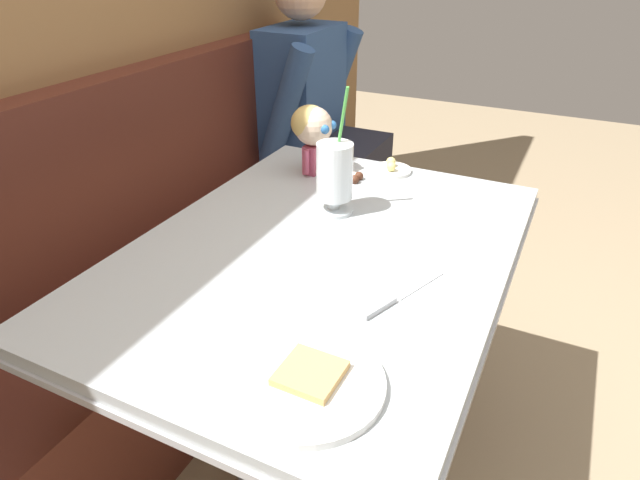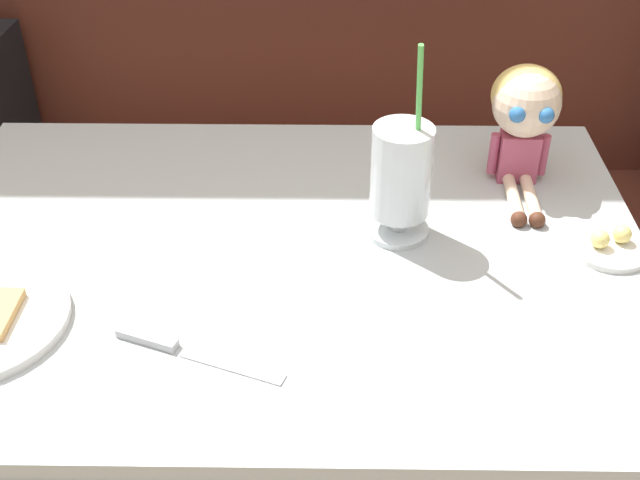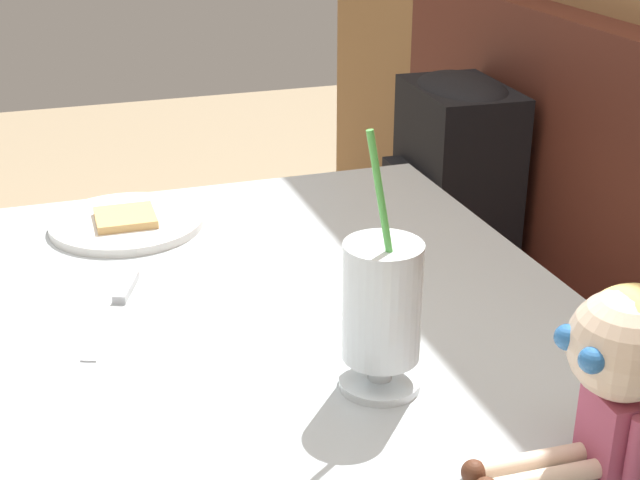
% 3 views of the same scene
% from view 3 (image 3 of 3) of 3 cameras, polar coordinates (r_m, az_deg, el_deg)
% --- Properties ---
extents(diner_table, '(1.11, 0.81, 0.74)m').
position_cam_3_polar(diner_table, '(1.31, -1.42, -12.78)').
color(diner_table, '#B2BCC1').
rests_on(diner_table, ground).
extents(toast_plate, '(0.25, 0.25, 0.03)m').
position_cam_3_polar(toast_plate, '(1.52, -12.06, 1.10)').
color(toast_plate, white).
rests_on(toast_plate, diner_table).
extents(milkshake_glass, '(0.10, 0.10, 0.32)m').
position_cam_3_polar(milkshake_glass, '(1.02, 3.90, -4.39)').
color(milkshake_glass, silver).
rests_on(milkshake_glass, diner_table).
extents(butter_knife, '(0.23, 0.10, 0.01)m').
position_cam_3_polar(butter_knife, '(1.28, -12.43, -3.63)').
color(butter_knife, silver).
rests_on(butter_knife, diner_table).
extents(seated_doll, '(0.12, 0.22, 0.20)m').
position_cam_3_polar(seated_doll, '(0.92, 18.46, -6.87)').
color(seated_doll, '#B74C6B').
rests_on(seated_doll, diner_table).
extents(backpack, '(0.31, 0.26, 0.41)m').
position_cam_3_polar(backpack, '(2.08, 8.42, 4.94)').
color(backpack, black).
rests_on(backpack, booth_bench).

